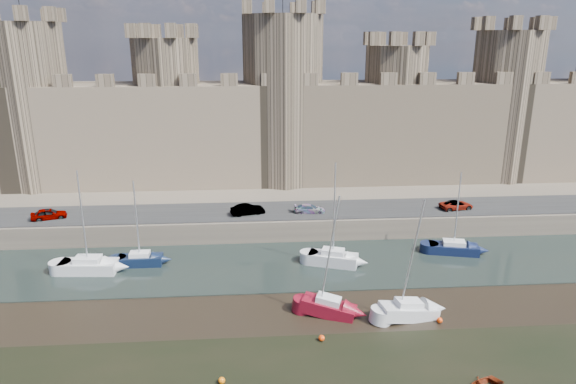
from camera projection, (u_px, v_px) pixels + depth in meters
The scene contains 17 objects.
water_channel at pixel (279, 265), 53.00m from camera, with size 160.00×12.00×0.08m, color black.
quay at pixel (267, 168), 86.99m from camera, with size 160.00×60.00×2.50m, color #4C443A.
road at pixel (274, 211), 61.80m from camera, with size 160.00×7.00×0.10m, color black.
castle at pixel (264, 118), 72.45m from camera, with size 108.50×11.00×29.00m.
car_0 at pixel (49, 214), 58.87m from camera, with size 1.55×3.85×1.31m, color gray.
car_1 at pixel (248, 210), 60.36m from camera, with size 1.38×3.96×1.30m, color gray.
car_2 at pixel (309, 209), 61.04m from camera, with size 1.48×3.65×1.06m, color gray.
car_3 at pixel (456, 205), 62.28m from camera, with size 1.88×4.07×1.13m, color gray.
sailboat_0 at pixel (88, 265), 51.17m from camera, with size 5.78×2.60×10.53m.
sailboat_1 at pixel (140, 259), 52.84m from camera, with size 4.52×1.79×9.03m.
sailboat_2 at pixel (333, 258), 52.86m from camera, with size 5.38×3.47×10.84m.
sailboat_3 at pixel (454, 247), 55.72m from camera, with size 5.51×3.17×9.08m.
sailboat_4 at pixel (328, 307), 43.47m from camera, with size 4.90×3.25×10.67m.
sailboat_5 at pixel (408, 310), 42.96m from camera, with size 5.13×2.68×10.54m.
buoy_0 at pixel (222, 380), 34.99m from camera, with size 0.48×0.48×0.48m, color orange.
buoy_1 at pixel (322, 338), 39.87m from camera, with size 0.49×0.49×0.49m, color #E83D0A.
buoy_3 at pixel (440, 320), 42.37m from camera, with size 0.50×0.50×0.50m, color red.
Camera 1 is at (-2.55, -24.41, 22.77)m, focal length 32.00 mm.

